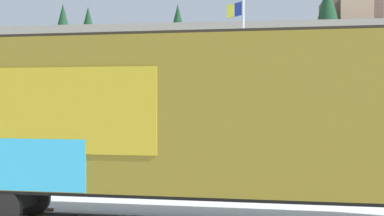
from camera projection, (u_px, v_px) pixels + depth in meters
freight_car at (212, 117)px, 11.71m from camera, size 15.98×3.77×4.51m
flagpole at (241, 60)px, 24.32m from camera, size 0.89×1.14×7.85m
hillside at (245, 80)px, 71.84m from camera, size 120.33×31.06×16.59m
parked_car_silver at (105, 158)px, 18.96m from camera, size 4.92×2.58×1.66m
parked_car_tan at (233, 161)px, 17.92m from camera, size 4.09×1.99×1.73m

